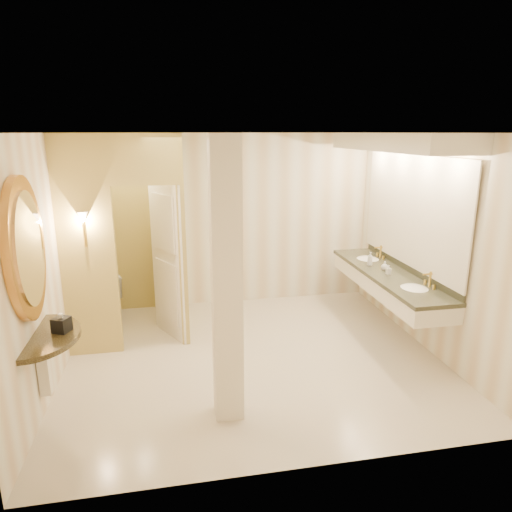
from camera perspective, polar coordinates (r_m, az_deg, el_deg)
The scene contains 16 objects.
floor at distance 5.82m, azimuth -0.38°, elevation -12.47°, with size 4.50×4.50×0.00m, color beige.
ceiling at distance 5.16m, azimuth -0.44°, elevation 15.15°, with size 4.50×4.50×0.00m, color silver.
wall_back at distance 7.26m, azimuth -3.27°, elevation 4.43°, with size 4.50×0.02×2.70m, color #EEE7CF.
wall_front at distance 3.48m, azimuth 5.60°, elevation -7.77°, with size 4.50×0.02×2.70m, color #EEE7CF.
wall_left at distance 5.41m, azimuth -24.54°, elevation -0.70°, with size 0.02×4.00×2.70m, color #EEE7CF.
wall_right at distance 6.14m, azimuth 20.73°, elevation 1.45°, with size 0.02×4.00×2.70m, color #EEE7CF.
toilet_closet at distance 6.19m, azimuth -12.39°, elevation 2.53°, with size 1.50×1.55×2.70m.
wall_sconce at distance 5.68m, azimuth -20.80°, elevation 4.34°, with size 0.14×0.14×0.42m.
vanity at distance 6.29m, azimuth 16.99°, elevation 4.69°, with size 0.75×2.70×2.09m.
console_shelf at distance 4.63m, azimuth -26.40°, elevation -3.52°, with size 1.01×1.01×1.96m.
pillar at distance 4.21m, azimuth -3.71°, elevation -3.59°, with size 0.27×0.27×2.70m, color white.
tissue_box at distance 4.74m, azimuth -23.13°, elevation -7.89°, with size 0.14×0.14×0.14m, color black.
toilet at distance 7.15m, azimuth -18.45°, elevation -4.66°, with size 0.41×0.73×0.74m, color white.
soap_bottle_a at distance 6.33m, azimuth 16.22°, elevation -1.65°, with size 0.06×0.06×0.12m, color beige.
soap_bottle_b at distance 6.50m, azimuth 15.79°, elevation -1.18°, with size 0.10×0.10×0.12m, color silver.
soap_bottle_c at distance 6.66m, azimuth 14.07°, elevation -0.34°, with size 0.07×0.08×0.19m, color #C6B28C.
Camera 1 is at (-0.93, -5.07, 2.71)m, focal length 32.00 mm.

